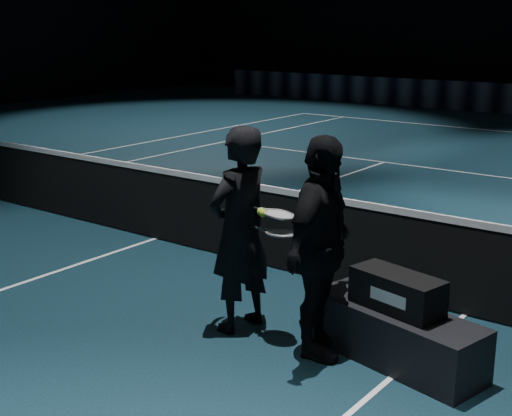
{
  "coord_description": "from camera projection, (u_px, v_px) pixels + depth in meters",
  "views": [
    {
      "loc": [
        6.31,
        -6.24,
        2.72
      ],
      "look_at": [
        2.75,
        -1.5,
        1.16
      ],
      "focal_mm": 50.0,
      "sensor_mm": 36.0,
      "label": 1
    }
  ],
  "objects": [
    {
      "name": "bag_signature",
      "position": [
        388.0,
        298.0,
        5.6
      ],
      "size": [
        0.35,
        0.08,
        0.1
      ],
      "primitive_type": "cube",
      "rotation": [
        0.0,
        0.0,
        -0.23
      ],
      "color": "white",
      "rests_on": "racket_bag"
    },
    {
      "name": "player_a",
      "position": [
        240.0,
        230.0,
        6.3
      ],
      "size": [
        0.52,
        0.73,
        1.86
      ],
      "primitive_type": "imported",
      "rotation": [
        0.0,
        0.0,
        -1.69
      ],
      "color": "black",
      "rests_on": "floor"
    },
    {
      "name": "racket_lower",
      "position": [
        281.0,
        233.0,
        6.02
      ],
      "size": [
        0.68,
        0.23,
        0.03
      ],
      "primitive_type": null,
      "rotation": [
        0.0,
        0.0,
        -0.02
      ],
      "color": "black",
      "rests_on": "player_a"
    },
    {
      "name": "net_mesh",
      "position": [
        154.0,
        205.0,
        9.06
      ],
      "size": [
        12.8,
        0.02,
        0.86
      ],
      "primitive_type": "cube",
      "color": "black",
      "rests_on": "floor"
    },
    {
      "name": "tennis_balls",
      "position": [
        263.0,
        211.0,
        6.1
      ],
      "size": [
        0.12,
        0.1,
        0.12
      ],
      "primitive_type": null,
      "color": "#96CB2B",
      "rests_on": "racket_upper"
    },
    {
      "name": "court_lines",
      "position": [
        156.0,
        238.0,
        9.18
      ],
      "size": [
        10.98,
        23.78,
        0.01
      ],
      "primitive_type": null,
      "color": "white",
      "rests_on": "floor"
    },
    {
      "name": "racket_bag",
      "position": [
        397.0,
        292.0,
        5.73
      ],
      "size": [
        0.82,
        0.49,
        0.3
      ],
      "primitive_type": "cube",
      "rotation": [
        0.0,
        0.0,
        -0.23
      ],
      "color": "black",
      "rests_on": "player_bench"
    },
    {
      "name": "floor",
      "position": [
        156.0,
        239.0,
        9.18
      ],
      "size": [
        36.0,
        36.0,
        0.0
      ],
      "primitive_type": "plane",
      "color": "black",
      "rests_on": "ground"
    },
    {
      "name": "racket_upper",
      "position": [
        279.0,
        214.0,
        6.04
      ],
      "size": [
        0.69,
        0.25,
        0.1
      ],
      "primitive_type": null,
      "rotation": [
        0.0,
        0.1,
        0.05
      ],
      "color": "black",
      "rests_on": "player_b"
    },
    {
      "name": "player_bench",
      "position": [
        395.0,
        335.0,
        5.83
      ],
      "size": [
        1.6,
        0.84,
        0.46
      ],
      "primitive_type": "cube",
      "rotation": [
        0.0,
        0.0,
        -0.23
      ],
      "color": "black",
      "rests_on": "floor"
    },
    {
      "name": "player_b",
      "position": [
        320.0,
        248.0,
        5.79
      ],
      "size": [
        0.62,
        1.15,
        1.86
      ],
      "primitive_type": "imported",
      "rotation": [
        0.0,
        0.0,
        1.73
      ],
      "color": "black",
      "rests_on": "floor"
    },
    {
      "name": "net_tape",
      "position": [
        153.0,
        169.0,
        8.95
      ],
      "size": [
        12.8,
        0.03,
        0.07
      ],
      "primitive_type": "cube",
      "color": "white",
      "rests_on": "net_mesh"
    }
  ]
}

